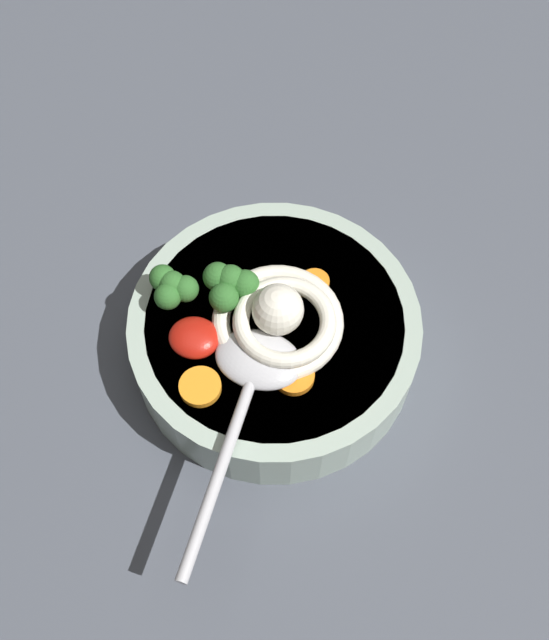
% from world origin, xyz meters
% --- Properties ---
extents(table_slab, '(1.31, 1.31, 0.03)m').
position_xyz_m(table_slab, '(0.00, 0.00, 0.01)').
color(table_slab, '#474C56').
rests_on(table_slab, ground).
extents(soup_bowl, '(0.21, 0.21, 0.05)m').
position_xyz_m(soup_bowl, '(-0.02, -0.01, 0.05)').
color(soup_bowl, '#9EB2A3').
rests_on(soup_bowl, table_slab).
extents(noodle_pile, '(0.10, 0.10, 0.04)m').
position_xyz_m(noodle_pile, '(-0.01, -0.02, 0.09)').
color(noodle_pile, silver).
rests_on(noodle_pile, soup_bowl).
extents(soup_spoon, '(0.06, 0.17, 0.02)m').
position_xyz_m(soup_spoon, '(-0.02, -0.06, 0.08)').
color(soup_spoon, '#B7B7BC').
rests_on(soup_spoon, soup_bowl).
extents(chili_sauce_dollop, '(0.04, 0.03, 0.02)m').
position_xyz_m(chili_sauce_dollop, '(-0.07, -0.04, 0.08)').
color(chili_sauce_dollop, '#B2190F').
rests_on(chili_sauce_dollop, soup_bowl).
extents(broccoli_floret_center, '(0.04, 0.03, 0.03)m').
position_xyz_m(broccoli_floret_center, '(-0.09, -0.02, 0.09)').
color(broccoli_floret_center, '#7A9E60').
rests_on(broccoli_floret_center, soup_bowl).
extents(broccoli_floret_beside_noodles, '(0.04, 0.03, 0.03)m').
position_xyz_m(broccoli_floret_beside_noodles, '(-0.05, -0.01, 0.09)').
color(broccoli_floret_beside_noodles, '#7A9E60').
rests_on(broccoli_floret_beside_noodles, soup_bowl).
extents(carrot_slice_extra_b, '(0.02, 0.02, 0.01)m').
position_xyz_m(carrot_slice_extra_b, '(0.00, 0.02, 0.08)').
color(carrot_slice_extra_b, orange).
rests_on(carrot_slice_extra_b, soup_bowl).
extents(carrot_slice_left, '(0.03, 0.03, 0.00)m').
position_xyz_m(carrot_slice_left, '(-0.02, 0.02, 0.08)').
color(carrot_slice_left, orange).
rests_on(carrot_slice_left, soup_bowl).
extents(carrot_slice_front, '(0.03, 0.03, 0.01)m').
position_xyz_m(carrot_slice_front, '(-0.05, -0.07, 0.08)').
color(carrot_slice_front, orange).
rests_on(carrot_slice_front, soup_bowl).
extents(carrot_slice_right, '(0.03, 0.03, 0.01)m').
position_xyz_m(carrot_slice_right, '(0.01, -0.05, 0.08)').
color(carrot_slice_right, orange).
rests_on(carrot_slice_right, soup_bowl).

